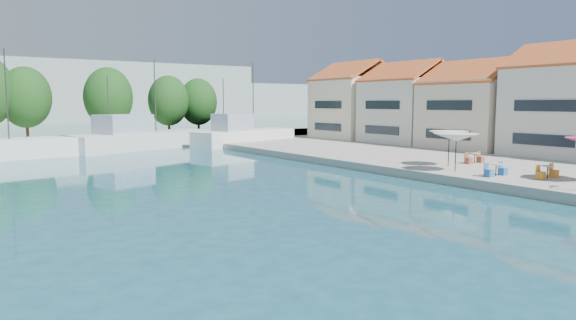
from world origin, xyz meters
TOP-DOWN VIEW (x-y plane):
  - quay_right at (22.00, 30.00)m, footprint 32.00×92.00m
  - quay_far at (-8.00, 67.00)m, footprint 90.00×16.00m
  - hill_east at (40.00, 180.00)m, footprint 140.00×40.00m
  - building_03 at (24.00, 24.00)m, footprint 8.40×8.80m
  - building_04 at (24.00, 33.00)m, footprint 9.00×8.80m
  - building_05 at (24.00, 42.00)m, footprint 8.40×8.80m
  - building_06 at (24.00, 51.00)m, footprint 9.00×8.80m
  - trawler_03 at (-1.55, 57.11)m, footprint 18.19×10.86m
  - trawler_04 at (10.25, 55.27)m, footprint 14.57×7.55m
  - tree_05 at (-10.86, 71.46)m, footprint 5.96×5.96m
  - tree_06 at (-1.92, 68.14)m, footprint 6.00×6.00m
  - tree_07 at (6.56, 69.70)m, footprint 5.53×5.53m
  - tree_08 at (11.22, 70.23)m, footprint 5.36×5.36m
  - umbrella_white at (8.04, 22.95)m, footprint 2.96×2.96m
  - umbrella_cream at (10.02, 25.09)m, footprint 2.83×2.83m
  - cafe_table_01 at (9.88, 17.85)m, footprint 1.82×0.70m
  - cafe_table_02 at (8.27, 20.14)m, footprint 1.82×0.70m
  - cafe_table_03 at (12.90, 25.03)m, footprint 1.82×0.70m

SIDE VIEW (x-z plane):
  - quay_right at x=22.00m, z-range 0.00..0.60m
  - quay_far at x=-8.00m, z-range 0.00..0.60m
  - cafe_table_01 at x=9.88m, z-range 0.51..1.27m
  - cafe_table_02 at x=8.27m, z-range 0.51..1.27m
  - cafe_table_03 at x=12.90m, z-range 0.51..1.27m
  - trawler_03 at x=-1.55m, z-range -4.03..6.17m
  - trawler_04 at x=10.25m, z-range -4.03..6.17m
  - umbrella_white at x=8.04m, z-range 1.58..4.03m
  - umbrella_cream at x=10.02m, z-range 1.58..4.04m
  - building_04 at x=24.00m, z-range 0.42..9.62m
  - tree_08 at x=11.22m, z-range 1.21..9.15m
  - building_05 at x=24.00m, z-range 0.41..10.11m
  - tree_07 at x=6.56m, z-range 1.23..9.41m
  - building_06 at x=24.00m, z-range 0.40..10.60m
  - building_03 at x=24.00m, z-range 0.40..10.60m
  - tree_05 at x=-10.86m, z-range 1.28..10.11m
  - tree_06 at x=-1.92m, z-range 1.28..10.17m
  - hill_east at x=40.00m, z-range 0.00..12.00m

